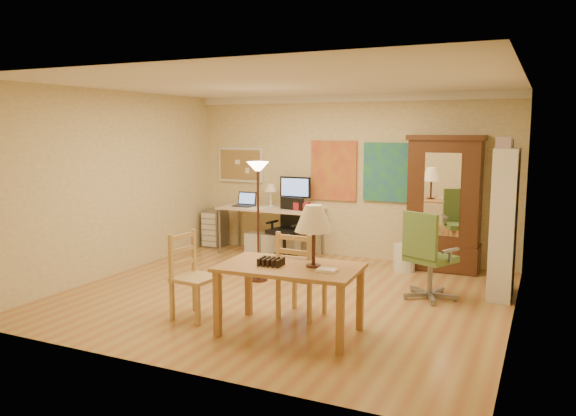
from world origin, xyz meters
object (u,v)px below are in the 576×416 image
at_px(dining_table, 298,253).
at_px(office_chair_green, 428,276).
at_px(office_chair_black, 286,243).
at_px(bookshelf, 504,224).
at_px(computer_desk, 274,226).
at_px(armoire, 444,212).

xyz_separation_m(dining_table, office_chair_green, (1.00, 1.81, -0.57)).
bearing_deg(office_chair_green, office_chair_black, 154.34).
xyz_separation_m(office_chair_black, bookshelf, (3.40, -0.72, 0.68)).
bearing_deg(bookshelf, computer_desk, 164.79).
bearing_deg(dining_table, bookshelf, 51.86).
bearing_deg(armoire, dining_table, -104.70).
relative_size(office_chair_green, armoire, 0.55).
bearing_deg(armoire, office_chair_green, -86.53).
bearing_deg(computer_desk, armoire, 1.58).
height_order(dining_table, bookshelf, bookshelf).
xyz_separation_m(computer_desk, office_chair_black, (0.37, -0.31, -0.22)).
distance_m(office_chair_green, bookshelf, 1.17).
distance_m(dining_table, armoire, 3.55).
height_order(office_chair_green, armoire, armoire).
height_order(armoire, bookshelf, armoire).
bearing_deg(bookshelf, armoire, 129.91).
relative_size(armoire, bookshelf, 1.08).
distance_m(office_chair_green, armoire, 1.73).
bearing_deg(computer_desk, bookshelf, -15.21).
bearing_deg(office_chair_black, bookshelf, -11.97).
bearing_deg(dining_table, computer_desk, 120.23).
xyz_separation_m(dining_table, computer_desk, (-1.95, 3.35, -0.38)).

